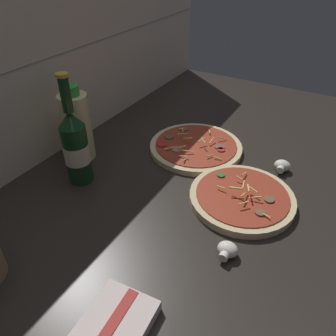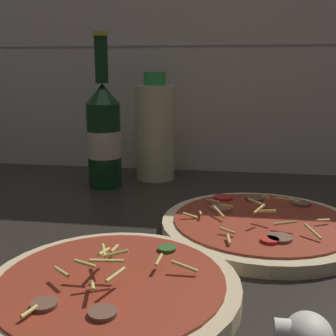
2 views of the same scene
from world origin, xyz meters
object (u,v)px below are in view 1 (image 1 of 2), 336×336
Objects in this scene: dish_towel at (115,325)px; beer_bottle at (75,146)px; pizza_near at (242,197)px; pizza_far at (196,147)px; mushroom_right at (282,166)px; oil_bottle at (77,126)px; mushroom_left at (227,250)px.

beer_bottle is at bearing 49.51° from dish_towel.
pizza_far is (15.91, 20.50, -0.11)cm from pizza_near.
pizza_near is 42.34cm from dish_towel.
mushroom_right is (17.94, -5.30, 0.48)cm from pizza_near.
pizza_near is at bearing -127.81° from pizza_far.
beer_bottle is 11.52cm from oil_bottle.
mushroom_left is (-17.80, -3.19, 0.44)cm from pizza_near.
pizza_near is 0.88× the size of beer_bottle.
mushroom_left is 26.07cm from dish_towel.
oil_bottle reaches higher than mushroom_right.
oil_bottle reaches higher than pizza_far.
beer_bottle reaches higher than dish_towel.
oil_bottle is 4.68× the size of mushroom_right.
pizza_near reaches higher than mushroom_left.
mushroom_left is at bearing -96.05° from beer_bottle.
oil_bottle is (8.68, 7.58, -0.32)cm from beer_bottle.
beer_bottle reaches higher than oil_bottle.
pizza_far is at bearing -34.70° from beer_bottle.
pizza_far reaches higher than mushroom_left.
pizza_near is 5.49× the size of mushroom_right.
pizza_far is 6.16× the size of mushroom_left.
pizza_near is 1.87× the size of dish_towel.
oil_bottle reaches higher than pizza_near.
pizza_near is at bearing 163.53° from mushroom_right.
dish_towel is (-23.94, 10.33, -0.31)cm from mushroom_left.
beer_bottle reaches higher than pizza_far.
beer_bottle is at bearing -138.86° from oil_bottle.
beer_bottle is 6.40× the size of mushroom_left.
oil_bottle is at bearing 112.73° from mushroom_right.
mushroom_left is 0.97× the size of mushroom_right.
beer_bottle is (-29.06, 20.12, 9.48)cm from pizza_far.
pizza_far is at bearing 13.05° from dish_towel.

